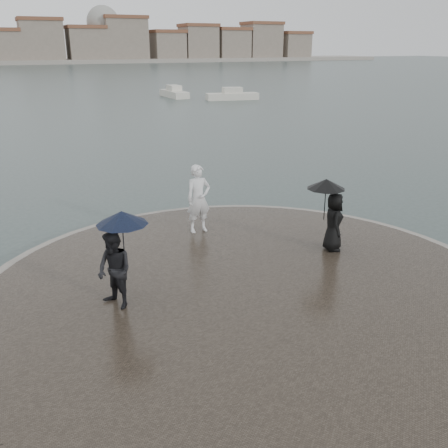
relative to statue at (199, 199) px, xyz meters
name	(u,v)px	position (x,y,z in m)	size (l,w,h in m)	color
ground	(341,392)	(-0.33, -7.30, -1.35)	(400.00, 400.00, 0.00)	#2B3835
kerb_ring	(247,295)	(-0.33, -3.80, -1.19)	(12.50, 12.50, 0.32)	gray
quay_tip	(247,294)	(-0.33, -3.80, -1.17)	(11.90, 11.90, 0.36)	#2D261E
statue	(199,199)	(0.00, 0.00, 0.00)	(0.72, 0.48, 1.99)	silver
visitor_left	(117,256)	(-3.16, -3.42, 0.13)	(1.24, 1.13, 2.04)	black
visitor_right	(331,211)	(2.65, -2.73, 0.10)	(1.14, 1.05, 1.95)	black
boats	(143,102)	(7.96, 34.46, -0.98)	(30.32, 21.42, 1.50)	beige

